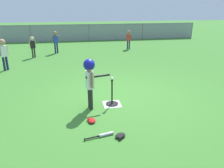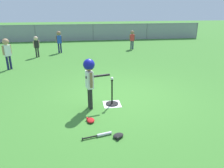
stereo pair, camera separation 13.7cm
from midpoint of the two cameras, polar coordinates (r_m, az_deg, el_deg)
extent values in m
plane|color=#3D7A2D|center=(6.05, 1.39, -3.26)|extent=(60.00, 60.00, 0.00)
cube|color=white|center=(5.59, -0.71, -5.28)|extent=(0.44, 0.44, 0.01)
cylinder|color=black|center=(5.58, -0.71, -5.20)|extent=(0.32, 0.32, 0.03)
cylinder|color=black|center=(5.45, -0.72, -2.06)|extent=(0.04, 0.04, 0.63)
cylinder|color=black|center=(5.35, -0.74, 0.99)|extent=(0.06, 0.06, 0.02)
sphere|color=white|center=(5.33, -0.74, 1.47)|extent=(0.07, 0.07, 0.07)
cylinder|color=#262626|center=(5.35, -6.64, -3.53)|extent=(0.08, 0.08, 0.53)
cylinder|color=#262626|center=(5.25, -6.24, -4.00)|extent=(0.08, 0.08, 0.53)
cube|color=white|center=(5.13, -6.65, 1.08)|extent=(0.19, 0.26, 0.41)
cylinder|color=#8C6647|center=(5.25, -7.15, 1.85)|extent=(0.06, 0.06, 0.35)
cylinder|color=#8C6647|center=(4.99, -6.14, 0.90)|extent=(0.06, 0.06, 0.35)
sphere|color=#8C6647|center=(5.03, -6.80, 4.71)|extent=(0.24, 0.24, 0.24)
sphere|color=#141999|center=(5.02, -6.81, 5.03)|extent=(0.27, 0.27, 0.27)
cylinder|color=black|center=(5.17, -4.46, 2.07)|extent=(0.60, 0.20, 0.06)
cylinder|color=#191E4C|center=(9.46, -26.23, 4.94)|extent=(0.08, 0.08, 0.54)
cylinder|color=#191E4C|center=(9.41, -26.87, 4.76)|extent=(0.08, 0.08, 0.54)
cube|color=white|center=(9.34, -27.00, 7.68)|extent=(0.27, 0.27, 0.42)
cylinder|color=tan|center=(9.40, -26.22, 8.05)|extent=(0.06, 0.06, 0.36)
sphere|color=tan|center=(9.28, -27.33, 9.73)|extent=(0.24, 0.24, 0.24)
cylinder|color=#262626|center=(11.27, -19.96, 7.69)|extent=(0.07, 0.07, 0.45)
cylinder|color=#262626|center=(11.25, -20.45, 7.60)|extent=(0.07, 0.07, 0.45)
cube|color=black|center=(11.19, -20.45, 9.64)|extent=(0.23, 0.19, 0.35)
cylinder|color=beige|center=(11.22, -19.85, 9.86)|extent=(0.05, 0.05, 0.30)
cylinder|color=beige|center=(11.16, -21.08, 9.66)|extent=(0.05, 0.05, 0.30)
sphere|color=beige|center=(11.15, -20.63, 11.08)|extent=(0.20, 0.20, 0.20)
cylinder|color=#191E4C|center=(12.00, -14.47, 9.06)|extent=(0.08, 0.08, 0.51)
cylinder|color=#191E4C|center=(11.98, -15.00, 9.00)|extent=(0.08, 0.08, 0.51)
cube|color=#2347B7|center=(11.92, -14.93, 11.16)|extent=(0.25, 0.19, 0.40)
cylinder|color=#8C6647|center=(11.94, -14.26, 11.37)|extent=(0.06, 0.06, 0.34)
cylinder|color=#8C6647|center=(11.89, -15.62, 11.22)|extent=(0.06, 0.06, 0.34)
sphere|color=#8C6647|center=(11.87, -15.07, 12.69)|extent=(0.23, 0.23, 0.23)
cylinder|color=#191E4C|center=(12.77, 4.26, 10.17)|extent=(0.07, 0.07, 0.47)
cylinder|color=#191E4C|center=(12.78, 3.78, 10.19)|extent=(0.07, 0.07, 0.47)
cube|color=red|center=(12.71, 4.07, 12.04)|extent=(0.24, 0.18, 0.37)
cylinder|color=#8C6647|center=(12.70, 4.67, 12.14)|extent=(0.05, 0.05, 0.31)
cylinder|color=#8C6647|center=(12.71, 3.47, 12.17)|extent=(0.05, 0.05, 0.31)
sphere|color=#8C6647|center=(12.67, 4.10, 13.38)|extent=(0.21, 0.21, 0.21)
cylinder|color=silver|center=(4.33, -2.44, -13.04)|extent=(0.30, 0.12, 0.06)
cylinder|color=black|center=(4.25, -6.20, -13.80)|extent=(0.29, 0.09, 0.03)
cylinder|color=black|center=(4.22, -8.13, -14.18)|extent=(0.03, 0.05, 0.05)
ellipsoid|color=#B21919|center=(4.79, -6.14, -9.54)|extent=(0.17, 0.23, 0.07)
cube|color=#B21919|center=(4.85, -7.03, -9.20)|extent=(0.04, 0.05, 0.06)
ellipsoid|color=black|center=(4.28, 1.25, -13.35)|extent=(0.27, 0.25, 0.07)
cube|color=black|center=(4.20, 1.19, -14.08)|extent=(0.06, 0.06, 0.06)
cylinder|color=slate|center=(16.27, -20.83, 12.27)|extent=(0.06, 0.06, 1.15)
cylinder|color=slate|center=(16.06, -6.31, 13.32)|extent=(0.06, 0.06, 1.15)
cylinder|color=slate|center=(16.82, 7.79, 13.55)|extent=(0.06, 0.06, 1.15)
cylinder|color=slate|center=(18.44, 20.04, 13.12)|extent=(0.06, 0.06, 1.15)
cube|color=gray|center=(16.01, -6.39, 15.16)|extent=(16.00, 0.03, 0.03)
cube|color=gray|center=(16.06, -6.31, 13.32)|extent=(16.00, 0.01, 1.15)
camera|label=1|loc=(0.07, -90.73, -0.26)|focal=34.85mm
camera|label=2|loc=(0.07, 89.27, 0.26)|focal=34.85mm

